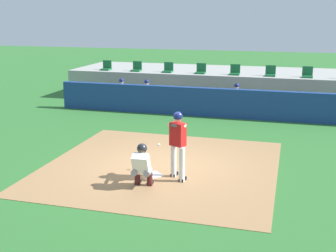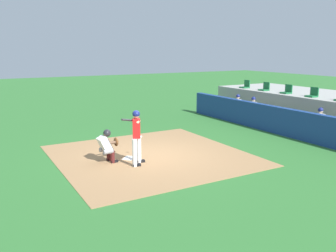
{
  "view_description": "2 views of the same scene",
  "coord_description": "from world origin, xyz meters",
  "views": [
    {
      "loc": [
        3.38,
        -11.32,
        4.2
      ],
      "look_at": [
        0.0,
        0.7,
        1.0
      ],
      "focal_mm": 47.18,
      "sensor_mm": 36.0,
      "label": 1
    },
    {
      "loc": [
        10.84,
        -5.47,
        3.67
      ],
      "look_at": [
        0.0,
        0.7,
        1.0
      ],
      "focal_mm": 38.02,
      "sensor_mm": 36.0,
      "label": 2
    }
  ],
  "objects": [
    {
      "name": "dugout_player_2",
      "position": [
        1.15,
        7.34,
        0.67
      ],
      "size": [
        0.49,
        0.7,
        1.3
      ],
      "color": "#939399",
      "rests_on": "ground"
    },
    {
      "name": "stadium_seat_1",
      "position": [
        -4.06,
        9.38,
        1.53
      ],
      "size": [
        0.46,
        0.46,
        0.48
      ],
      "color": "#196033",
      "rests_on": "stands_platform"
    },
    {
      "name": "batter_at_plate",
      "position": [
        0.69,
        -0.86,
        1.04
      ],
      "size": [
        0.58,
        0.88,
        1.8
      ],
      "color": "silver",
      "rests_on": "ground"
    },
    {
      "name": "stadium_seat_2",
      "position": [
        -2.44,
        9.38,
        1.53
      ],
      "size": [
        0.46,
        0.46,
        0.48
      ],
      "color": "#196033",
      "rests_on": "stands_platform"
    },
    {
      "name": "dugout_player_1",
      "position": [
        -2.9,
        7.34,
        0.67
      ],
      "size": [
        0.49,
        0.7,
        1.3
      ],
      "color": "#939399",
      "rests_on": "ground"
    },
    {
      "name": "stadium_seat_3",
      "position": [
        -0.81,
        9.38,
        1.53
      ],
      "size": [
        0.46,
        0.46,
        0.48
      ],
      "color": "#196033",
      "rests_on": "stands_platform"
    },
    {
      "name": "ground_plane",
      "position": [
        0.0,
        0.0,
        0.0
      ],
      "size": [
        80.0,
        80.0,
        0.0
      ],
      "primitive_type": "plane",
      "color": "#2D6B2D"
    },
    {
      "name": "dugout_bench",
      "position": [
        0.0,
        7.5,
        0.23
      ],
      "size": [
        11.8,
        0.44,
        0.45
      ],
      "primitive_type": "cube",
      "color": "olive",
      "rests_on": "ground"
    },
    {
      "name": "catcher_crouched",
      "position": [
        -0.02,
        -1.59,
        0.61
      ],
      "size": [
        0.5,
        1.56,
        1.13
      ],
      "color": "gray",
      "rests_on": "ground"
    },
    {
      "name": "dugout_wall",
      "position": [
        0.0,
        6.5,
        0.6
      ],
      "size": [
        13.0,
        0.3,
        1.2
      ],
      "primitive_type": "cube",
      "color": "navy",
      "rests_on": "ground"
    },
    {
      "name": "stadium_seat_0",
      "position": [
        -5.69,
        9.38,
        1.53
      ],
      "size": [
        0.46,
        0.46,
        0.48
      ],
      "color": "#196033",
      "rests_on": "stands_platform"
    },
    {
      "name": "dugout_player_0",
      "position": [
        -4.13,
        7.34,
        0.67
      ],
      "size": [
        0.49,
        0.7,
        1.3
      ],
      "color": "#939399",
      "rests_on": "ground"
    },
    {
      "name": "dirt_infield",
      "position": [
        0.0,
        0.0,
        0.01
      ],
      "size": [
        6.4,
        6.4,
        0.01
      ],
      "primitive_type": "cube",
      "color": "#9E754C",
      "rests_on": "ground"
    },
    {
      "name": "home_plate",
      "position": [
        0.0,
        -0.8,
        0.02
      ],
      "size": [
        0.62,
        0.62,
        0.02
      ],
      "primitive_type": "cube",
      "rotation": [
        0.0,
        0.0,
        0.79
      ],
      "color": "white",
      "rests_on": "dirt_infield"
    }
  ]
}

